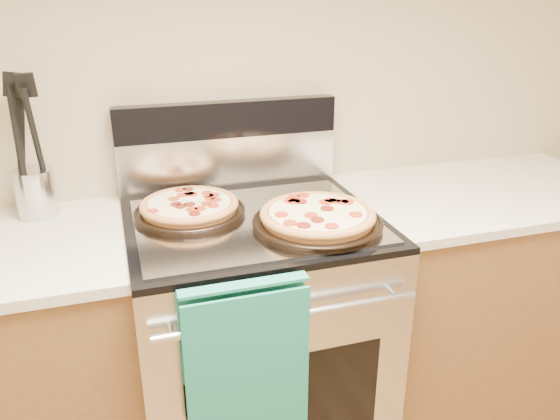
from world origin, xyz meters
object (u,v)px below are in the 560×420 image
object	(u,v)px
pepperoni_pizza_back	(190,208)
pepperoni_pizza_front	(318,218)
range_body	(255,346)
utensil_crock	(36,193)

from	to	relation	value
pepperoni_pizza_back	pepperoni_pizza_front	bearing A→B (deg)	-30.30
range_body	pepperoni_pizza_back	bearing A→B (deg)	158.75
range_body	pepperoni_pizza_front	size ratio (longest dim) A/B	2.39
pepperoni_pizza_front	range_body	bearing A→B (deg)	141.31
pepperoni_pizza_back	pepperoni_pizza_front	xyz separation A→B (m)	(0.34, -0.20, 0.00)
pepperoni_pizza_front	utensil_crock	world-z (taller)	utensil_crock
pepperoni_pizza_front	pepperoni_pizza_back	bearing A→B (deg)	149.70
pepperoni_pizza_front	utensil_crock	bearing A→B (deg)	154.83
utensil_crock	range_body	bearing A→B (deg)	-21.01
range_body	utensil_crock	xyz separation A→B (m)	(-0.62, 0.24, 0.54)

